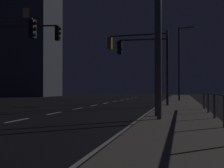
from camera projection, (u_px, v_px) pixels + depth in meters
ground_plane at (80, 108)px, 21.66m from camera, size 112.00×112.00×0.00m
sidewalk_right at (181, 108)px, 20.33m from camera, size 2.89×77.00×0.14m
lane_markings_center at (94, 105)px, 25.09m from camera, size 0.14×50.00×0.01m
lane_edge_line at (158, 105)px, 25.57m from camera, size 0.14×53.00×0.01m
traffic_light_far_left at (144, 56)px, 22.95m from camera, size 3.65×0.34×4.82m
traffic_light_mid_left at (24, 47)px, 22.19m from camera, size 4.51×0.62×5.74m
traffic_light_overhead_east at (140, 52)px, 25.42m from camera, size 4.85×0.89×5.55m
street_lamp_across_street at (182, 56)px, 31.84m from camera, size 1.92×0.94×7.15m
street_lamp_far_end at (154, 6)px, 14.11m from camera, size 1.14×1.33×7.96m
barrier_fence at (224, 103)px, 9.87m from camera, size 0.09×18.24×0.98m
building_distant at (12, 17)px, 56.01m from camera, size 14.92×8.37×26.84m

